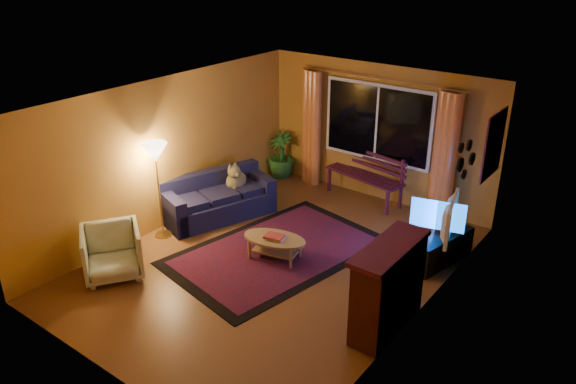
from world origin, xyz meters
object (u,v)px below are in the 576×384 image
Objects in this scene: floor_lamp at (159,191)px; coffee_table at (275,248)px; armchair at (112,250)px; tv_console at (440,248)px; bench at (363,188)px; sofa at (218,197)px.

coffee_table is at bearing 15.28° from floor_lamp.
armchair is 2.36m from coffee_table.
tv_console is at bearing 25.93° from floor_lamp.
bench is 0.83× the size of sofa.
floor_lamp is (-1.92, -3.20, 0.57)m from bench.
bench is at bearing 71.74° from sofa.
sofa is at bearing 36.25° from armchair.
armchair reaches higher than bench.
sofa is 3.81m from tv_console.
sofa is 2.28m from armchair.
tv_console is at bearing -14.82° from armchair.
floor_lamp reaches higher than tv_console.
coffee_table is (0.00, -2.68, -0.06)m from bench.
sofa is at bearing 162.36° from coffee_table.
tv_console is at bearing 32.61° from sofa.
sofa reaches higher than bench.
sofa is 1.16m from floor_lamp.
floor_lamp is at bearing -140.93° from tv_console.
tv_console is at bearing 34.45° from coffee_table.
floor_lamp is at bearing -164.72° from coffee_table.
floor_lamp is at bearing -109.79° from bench.
armchair is (-1.57, -4.43, 0.17)m from bench.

